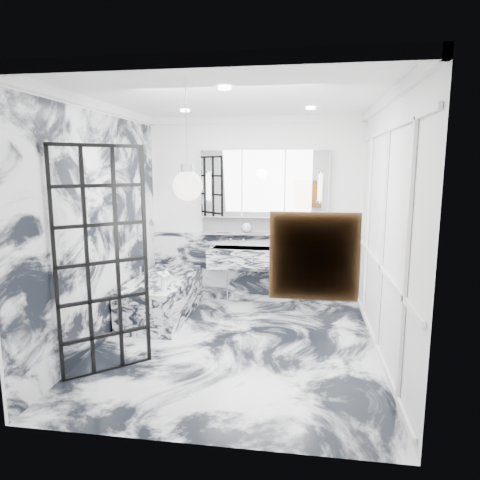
% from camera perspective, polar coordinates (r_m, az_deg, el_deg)
% --- Properties ---
extents(floor, '(3.60, 3.60, 0.00)m').
position_cam_1_polar(floor, '(5.13, -0.59, -14.04)').
color(floor, silver).
rests_on(floor, ground).
extents(ceiling, '(3.60, 3.60, 0.00)m').
position_cam_1_polar(ceiling, '(4.75, -0.66, 18.58)').
color(ceiling, white).
rests_on(ceiling, wall_back).
extents(wall_back, '(3.60, 0.00, 3.60)m').
position_cam_1_polar(wall_back, '(6.52, 1.90, 3.83)').
color(wall_back, white).
rests_on(wall_back, floor).
extents(wall_front, '(3.60, 0.00, 3.60)m').
position_cam_1_polar(wall_front, '(3.01, -6.09, -3.15)').
color(wall_front, white).
rests_on(wall_front, floor).
extents(wall_left, '(0.00, 3.60, 3.60)m').
position_cam_1_polar(wall_left, '(5.24, -18.17, 1.91)').
color(wall_left, white).
rests_on(wall_left, floor).
extents(wall_right, '(0.00, 3.60, 3.60)m').
position_cam_1_polar(wall_right, '(4.76, 18.75, 1.14)').
color(wall_right, white).
rests_on(wall_right, floor).
extents(marble_clad_back, '(3.18, 0.05, 1.05)m').
position_cam_1_polar(marble_clad_back, '(6.64, 1.83, -3.72)').
color(marble_clad_back, silver).
rests_on(marble_clad_back, floor).
extents(marble_clad_left, '(0.02, 3.56, 2.68)m').
position_cam_1_polar(marble_clad_left, '(5.24, -17.99, 1.26)').
color(marble_clad_left, silver).
rests_on(marble_clad_left, floor).
extents(panel_molding, '(0.03, 3.40, 2.30)m').
position_cam_1_polar(panel_molding, '(4.77, 18.45, -0.04)').
color(panel_molding, white).
rests_on(panel_molding, floor).
extents(soap_bottle_a, '(0.09, 0.09, 0.19)m').
position_cam_1_polar(soap_bottle_a, '(6.42, 5.09, 1.78)').
color(soap_bottle_a, '#8C5919').
rests_on(soap_bottle_a, ledge).
extents(soap_bottle_b, '(0.11, 0.11, 0.19)m').
position_cam_1_polar(soap_bottle_b, '(6.41, 7.25, 1.72)').
color(soap_bottle_b, '#4C4C51').
rests_on(soap_bottle_b, ledge).
extents(soap_bottle_c, '(0.14, 0.14, 0.14)m').
position_cam_1_polar(soap_bottle_c, '(6.42, 10.70, 1.42)').
color(soap_bottle_c, silver).
rests_on(soap_bottle_c, ledge).
extents(face_pot, '(0.15, 0.15, 0.15)m').
position_cam_1_polar(face_pot, '(6.47, 0.89, 1.70)').
color(face_pot, white).
rests_on(face_pot, ledge).
extents(amber_bottle, '(0.04, 0.04, 0.10)m').
position_cam_1_polar(amber_bottle, '(6.43, 4.56, 1.39)').
color(amber_bottle, '#8C5919').
rests_on(amber_bottle, ledge).
extents(flower_vase, '(0.08, 0.08, 0.12)m').
position_cam_1_polar(flower_vase, '(5.44, -10.11, -5.99)').
color(flower_vase, silver).
rests_on(flower_vase, bathtub).
extents(crittall_door, '(0.69, 0.61, 2.27)m').
position_cam_1_polar(crittall_door, '(4.44, -17.84, -2.89)').
color(crittall_door, black).
rests_on(crittall_door, floor).
extents(artwork, '(0.50, 0.05, 0.50)m').
position_cam_1_polar(artwork, '(2.94, 9.83, -2.16)').
color(artwork, '#C45F14').
rests_on(artwork, wall_front).
extents(pendant_light, '(0.24, 0.24, 0.24)m').
position_cam_1_polar(pendant_light, '(3.43, -7.00, 7.16)').
color(pendant_light, white).
rests_on(pendant_light, ceiling).
extents(trough_sink, '(1.60, 0.45, 0.30)m').
position_cam_1_polar(trough_sink, '(6.36, 2.95, -2.43)').
color(trough_sink, silver).
rests_on(trough_sink, wall_back).
extents(ledge, '(1.90, 0.14, 0.04)m').
position_cam_1_polar(ledge, '(6.46, 3.12, 0.83)').
color(ledge, silver).
rests_on(ledge, wall_back).
extents(subway_tile, '(1.90, 0.03, 0.23)m').
position_cam_1_polar(subway_tile, '(6.51, 3.19, 2.08)').
color(subway_tile, white).
rests_on(subway_tile, wall_back).
extents(mirror_cabinet, '(1.90, 0.16, 1.00)m').
position_cam_1_polar(mirror_cabinet, '(6.40, 3.19, 7.48)').
color(mirror_cabinet, white).
rests_on(mirror_cabinet, wall_back).
extents(sconce_left, '(0.07, 0.07, 0.40)m').
position_cam_1_polar(sconce_left, '(6.43, -4.24, 7.13)').
color(sconce_left, white).
rests_on(sconce_left, mirror_cabinet).
extents(sconce_right, '(0.07, 0.07, 0.40)m').
position_cam_1_polar(sconce_right, '(6.28, 10.63, 6.93)').
color(sconce_right, white).
rests_on(sconce_right, mirror_cabinet).
extents(bathtub, '(0.75, 1.65, 0.55)m').
position_cam_1_polar(bathtub, '(6.13, -10.25, -7.46)').
color(bathtub, silver).
rests_on(bathtub, floor).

